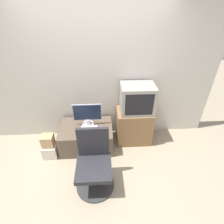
{
  "coord_description": "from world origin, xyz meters",
  "views": [
    {
      "loc": [
        0.12,
        -1.63,
        2.49
      ],
      "look_at": [
        0.26,
        1.02,
        0.7
      ],
      "focal_mm": 28.0,
      "sensor_mm": 36.0,
      "label": 1
    }
  ],
  "objects_px": {
    "main_monitor": "(87,115)",
    "office_chair": "(94,165)",
    "cardboard_box_lower": "(51,150)",
    "keyboard": "(89,128)",
    "crt_tv": "(137,99)",
    "mouse": "(101,127)"
  },
  "relations": [
    {
      "from": "keyboard",
      "to": "mouse",
      "type": "distance_m",
      "value": 0.21
    },
    {
      "from": "office_chair",
      "to": "cardboard_box_lower",
      "type": "xyz_separation_m",
      "value": [
        -0.83,
        0.61,
        -0.27
      ]
    },
    {
      "from": "mouse",
      "to": "office_chair",
      "type": "height_order",
      "value": "office_chair"
    },
    {
      "from": "main_monitor",
      "to": "crt_tv",
      "type": "height_order",
      "value": "crt_tv"
    },
    {
      "from": "crt_tv",
      "to": "keyboard",
      "type": "bearing_deg",
      "value": -169.11
    },
    {
      "from": "main_monitor",
      "to": "mouse",
      "type": "relative_size",
      "value": 9.51
    },
    {
      "from": "office_chair",
      "to": "cardboard_box_lower",
      "type": "bearing_deg",
      "value": 143.83
    },
    {
      "from": "mouse",
      "to": "office_chair",
      "type": "bearing_deg",
      "value": -97.61
    },
    {
      "from": "main_monitor",
      "to": "office_chair",
      "type": "height_order",
      "value": "office_chair"
    },
    {
      "from": "keyboard",
      "to": "crt_tv",
      "type": "distance_m",
      "value": 1.02
    },
    {
      "from": "office_chair",
      "to": "cardboard_box_lower",
      "type": "height_order",
      "value": "office_chair"
    },
    {
      "from": "office_chair",
      "to": "main_monitor",
      "type": "bearing_deg",
      "value": 98.18
    },
    {
      "from": "main_monitor",
      "to": "keyboard",
      "type": "relative_size",
      "value": 1.73
    },
    {
      "from": "main_monitor",
      "to": "office_chair",
      "type": "distance_m",
      "value": 0.97
    },
    {
      "from": "main_monitor",
      "to": "mouse",
      "type": "bearing_deg",
      "value": -28.2
    },
    {
      "from": "cardboard_box_lower",
      "to": "office_chair",
      "type": "bearing_deg",
      "value": -36.17
    },
    {
      "from": "main_monitor",
      "to": "cardboard_box_lower",
      "type": "xyz_separation_m",
      "value": [
        -0.7,
        -0.31,
        -0.55
      ]
    },
    {
      "from": "main_monitor",
      "to": "keyboard",
      "type": "height_order",
      "value": "main_monitor"
    },
    {
      "from": "mouse",
      "to": "crt_tv",
      "type": "xyz_separation_m",
      "value": [
        0.66,
        0.17,
        0.48
      ]
    },
    {
      "from": "keyboard",
      "to": "office_chair",
      "type": "bearing_deg",
      "value": -82.19
    },
    {
      "from": "cardboard_box_lower",
      "to": "main_monitor",
      "type": "bearing_deg",
      "value": 24.21
    },
    {
      "from": "main_monitor",
      "to": "office_chair",
      "type": "xyz_separation_m",
      "value": [
        0.13,
        -0.92,
        -0.27
      ]
    }
  ]
}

